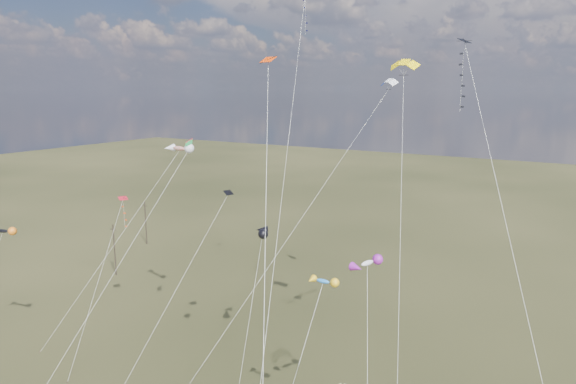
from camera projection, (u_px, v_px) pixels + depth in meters
The scene contains 15 objects.
utility_pole_near at pixel (115, 249), 77.93m from camera, with size 1.40×0.20×8.00m.
utility_pole_far at pixel (146, 222), 93.73m from camera, with size 1.40×0.20×8.00m.
diamond_black_high at pixel (469, 101), 38.02m from camera, with size 13.32×18.21×31.78m.
diamond_navy_tall at pixel (302, 41), 53.50m from camera, with size 13.59×31.56×38.68m.
diamond_black_mid at pixel (197, 250), 48.43m from camera, with size 3.75×14.60×18.24m.
diamond_red_low at pixel (121, 221), 58.53m from camera, with size 4.78×12.51×15.90m.
diamond_orange_center at pixel (266, 224), 28.49m from camera, with size 14.05×22.52×30.18m.
parafoil_yellow at pixel (404, 64), 44.84m from camera, with size 8.41×19.92×30.99m.
parafoil_blue_white at pixel (388, 83), 58.21m from camera, with size 11.75×24.54×29.54m.
parafoil_tricolor at pixel (188, 143), 50.60m from camera, with size 6.85×16.59×23.50m.
novelty_black_orange at pixel (2, 231), 54.60m from camera, with size 6.42×10.49×13.65m.
novelty_orange_black at pixel (262, 232), 51.39m from camera, with size 4.07×10.27×14.53m.
novelty_white_purple at pixel (367, 264), 37.32m from camera, with size 4.49×9.05×15.97m.
novelty_redwhite_stripe at pixel (179, 149), 57.52m from camera, with size 11.48×14.00×22.08m.
novelty_blue_yellow at pixel (322, 283), 37.08m from camera, with size 2.13×12.56×14.75m.
Camera 1 is at (23.07, -20.44, 28.02)m, focal length 32.00 mm.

